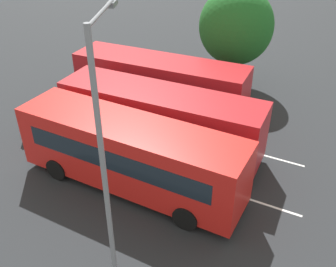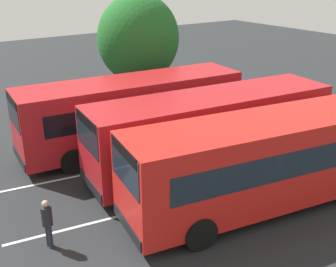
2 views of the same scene
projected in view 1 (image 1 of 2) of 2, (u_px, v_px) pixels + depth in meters
The scene contains 9 objects.
ground_plane at pixel (150, 144), 20.03m from camera, with size 74.67×74.67×0.00m, color #232628.
bus_far_left at pixel (159, 83), 22.21m from camera, with size 10.43×3.52×3.22m.
bus_center_left at pixel (160, 118), 18.76m from camera, with size 10.45×3.71×3.22m.
bus_center_right at pixel (129, 153), 16.25m from camera, with size 10.50×4.21×3.22m.
pedestrian at pixel (24, 121), 20.19m from camera, with size 0.35×0.35×1.59m.
street_lamp at pixel (105, 156), 10.46m from camera, with size 0.79×2.78×8.81m.
depot_tree at pixel (236, 26), 24.07m from camera, with size 4.73×4.26×6.52m.
lane_stripe_outer_left at pixel (161, 127), 21.44m from camera, with size 15.83×0.12×0.01m, color silver.
lane_stripe_inner_left at pixel (137, 163), 18.61m from camera, with size 15.83×0.12×0.01m, color silver.
Camera 1 is at (-6.16, 15.46, 11.20)m, focal length 40.60 mm.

